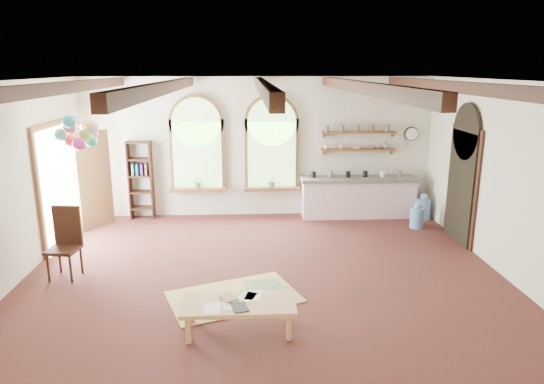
{
  "coord_description": "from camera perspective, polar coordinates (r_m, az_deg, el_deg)",
  "views": [
    {
      "loc": [
        -0.26,
        -7.58,
        3.4
      ],
      "look_at": [
        0.16,
        0.6,
        1.28
      ],
      "focal_mm": 32.0,
      "sensor_mm": 36.0,
      "label": 1
    }
  ],
  "objects": [
    {
      "name": "floor",
      "position": [
        8.31,
        -0.91,
        -9.67
      ],
      "size": [
        8.0,
        8.0,
        0.0
      ],
      "primitive_type": "plane",
      "color": "#4F2220",
      "rests_on": "ground"
    },
    {
      "name": "ceiling_beams",
      "position": [
        7.59,
        -1.0,
        12.22
      ],
      "size": [
        6.2,
        6.8,
        0.18
      ],
      "primitive_type": null,
      "color": "#351910",
      "rests_on": "ceiling"
    },
    {
      "name": "window_left",
      "position": [
        11.2,
        -8.79,
        5.23
      ],
      "size": [
        1.3,
        0.28,
        2.2
      ],
      "color": "brown",
      "rests_on": "floor"
    },
    {
      "name": "window_right",
      "position": [
        11.16,
        -0.03,
        5.37
      ],
      "size": [
        1.3,
        0.28,
        2.2
      ],
      "color": "brown",
      "rests_on": "floor"
    },
    {
      "name": "left_doorway",
      "position": [
        10.32,
        -23.81,
        0.65
      ],
      "size": [
        0.1,
        1.9,
        2.5
      ],
      "primitive_type": "cube",
      "color": "brown",
      "rests_on": "floor"
    },
    {
      "name": "right_doorway",
      "position": [
        10.27,
        21.36,
        0.53
      ],
      "size": [
        0.1,
        1.3,
        2.4
      ],
      "primitive_type": "cube",
      "color": "black",
      "rests_on": "floor"
    },
    {
      "name": "kitchen_counter",
      "position": [
        11.45,
        10.07,
        -0.53
      ],
      "size": [
        2.68,
        0.62,
        0.94
      ],
      "color": "silver",
      "rests_on": "floor"
    },
    {
      "name": "wall_shelf_lower",
      "position": [
        11.4,
        10.11,
        4.92
      ],
      "size": [
        1.7,
        0.24,
        0.04
      ],
      "primitive_type": "cube",
      "color": "brown",
      "rests_on": "wall_back"
    },
    {
      "name": "wall_shelf_upper",
      "position": [
        11.34,
        10.2,
        6.92
      ],
      "size": [
        1.7,
        0.24,
        0.04
      ],
      "primitive_type": "cube",
      "color": "brown",
      "rests_on": "wall_back"
    },
    {
      "name": "wall_clock",
      "position": [
        11.76,
        16.09,
        6.6
      ],
      "size": [
        0.32,
        0.04,
        0.32
      ],
      "primitive_type": "cylinder",
      "rotation": [
        1.57,
        0.0,
        0.0
      ],
      "color": "black",
      "rests_on": "wall_back"
    },
    {
      "name": "bookshelf",
      "position": [
        11.44,
        -15.19,
        1.35
      ],
      "size": [
        0.53,
        0.32,
        1.8
      ],
      "color": "#351910",
      "rests_on": "floor"
    },
    {
      "name": "coffee_table",
      "position": [
        6.52,
        -3.94,
        -13.19
      ],
      "size": [
        1.49,
        0.69,
        0.42
      ],
      "color": "tan",
      "rests_on": "floor"
    },
    {
      "name": "side_chair",
      "position": [
        8.78,
        -23.16,
        -7.11
      ],
      "size": [
        0.53,
        0.53,
        1.19
      ],
      "color": "#351910",
      "rests_on": "floor"
    },
    {
      "name": "floor_mat",
      "position": [
        7.57,
        -4.52,
        -12.18
      ],
      "size": [
        2.19,
        1.77,
        0.02
      ],
      "primitive_type": "cube",
      "rotation": [
        0.0,
        0.0,
        0.37
      ],
      "color": "tan",
      "rests_on": "floor"
    },
    {
      "name": "floor_cushion",
      "position": [
        7.66,
        -0.99,
        -11.45
      ],
      "size": [
        0.62,
        0.62,
        0.1
      ],
      "primitive_type": "cube",
      "rotation": [
        0.0,
        0.0,
        0.13
      ],
      "color": "#6A8D61",
      "rests_on": "floor"
    },
    {
      "name": "water_jug_a",
      "position": [
        11.62,
        17.37,
        -1.84
      ],
      "size": [
        0.32,
        0.32,
        0.62
      ],
      "color": "#5C8BC5",
      "rests_on": "floor"
    },
    {
      "name": "water_jug_b",
      "position": [
        11.0,
        16.69,
        -2.79
      ],
      "size": [
        0.3,
        0.3,
        0.58
      ],
      "color": "#5C8BC5",
      "rests_on": "floor"
    },
    {
      "name": "balloon_cluster",
      "position": [
        8.91,
        -21.74,
        6.6
      ],
      "size": [
        0.76,
        0.83,
        1.14
      ],
      "color": "white",
      "rests_on": "floor"
    },
    {
      "name": "table_book",
      "position": [
        6.56,
        -5.85,
        -12.45
      ],
      "size": [
        0.28,
        0.31,
        0.02
      ],
      "primitive_type": "imported",
      "rotation": [
        0.0,
        0.0,
        0.52
      ],
      "color": "olive",
      "rests_on": "coffee_table"
    },
    {
      "name": "tablet",
      "position": [
        6.36,
        -3.83,
        -13.36
      ],
      "size": [
        0.25,
        0.32,
        0.01
      ],
      "primitive_type": "cube",
      "rotation": [
        0.0,
        0.0,
        0.22
      ],
      "color": "black",
      "rests_on": "coffee_table"
    },
    {
      "name": "potted_plant_left",
      "position": [
        11.25,
        -8.69,
        1.21
      ],
      "size": [
        0.27,
        0.23,
        0.3
      ],
      "primitive_type": "imported",
      "color": "#598C4C",
      "rests_on": "window_left"
    },
    {
      "name": "potted_plant_right",
      "position": [
        11.2,
        -0.0,
        1.33
      ],
      "size": [
        0.27,
        0.23,
        0.3
      ],
      "primitive_type": "imported",
      "color": "#598C4C",
      "rests_on": "window_right"
    },
    {
      "name": "shelf_cup_a",
      "position": [
        11.25,
        6.38,
        5.28
      ],
      "size": [
        0.12,
        0.1,
        0.1
      ],
      "primitive_type": "imported",
      "color": "white",
      "rests_on": "wall_shelf_lower"
    },
    {
      "name": "shelf_cup_b",
      "position": [
        11.31,
        8.14,
        5.27
      ],
      "size": [
        0.1,
        0.1,
        0.09
      ],
      "primitive_type": "imported",
      "color": "beige",
      "rests_on": "wall_shelf_lower"
    },
    {
      "name": "shelf_bowl_a",
      "position": [
        11.38,
        9.87,
        5.16
      ],
      "size": [
        0.22,
        0.22,
        0.05
      ],
      "primitive_type": "imported",
      "color": "beige",
      "rests_on": "wall_shelf_lower"
    },
    {
      "name": "shelf_bowl_b",
      "position": [
        11.46,
        11.59,
        5.16
      ],
      "size": [
        0.2,
        0.2,
        0.06
      ],
      "primitive_type": "imported",
      "color": "#8C664C",
      "rests_on": "wall_shelf_lower"
    },
    {
      "name": "shelf_vase",
      "position": [
        11.55,
        13.29,
        5.46
      ],
      "size": [
        0.18,
        0.18,
        0.19
      ],
      "primitive_type": "imported",
      "color": "slate",
      "rests_on": "wall_shelf_lower"
    }
  ]
}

